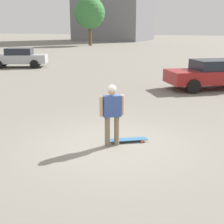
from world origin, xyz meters
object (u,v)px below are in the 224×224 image
at_px(skateboard, 129,140).
at_px(car_parked_far, 19,57).
at_px(person, 112,110).
at_px(car_parked_near, 212,74).

height_order(skateboard, car_parked_far, car_parked_far).
distance_m(person, car_parked_far, 17.77).
distance_m(person, skateboard, 1.03).
distance_m(skateboard, car_parked_far, 17.75).
bearing_deg(car_parked_far, car_parked_near, 140.38).
bearing_deg(car_parked_far, skateboard, 111.20).
distance_m(car_parked_near, car_parked_far, 14.79).
relative_size(person, car_parked_far, 0.35).
height_order(person, car_parked_near, person).
bearing_deg(car_parked_near, skateboard, 46.81).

